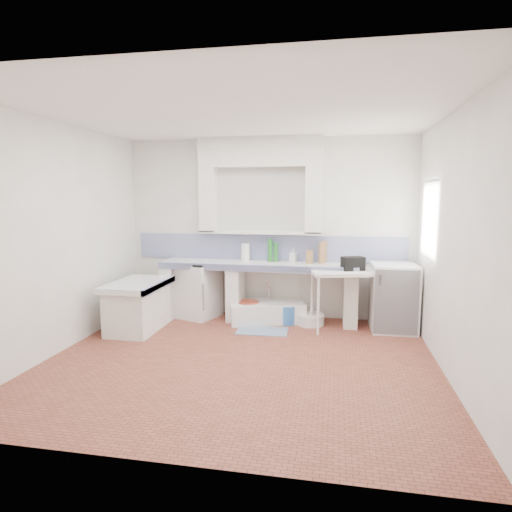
% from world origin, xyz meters
% --- Properties ---
extents(floor, '(4.50, 4.50, 0.00)m').
position_xyz_m(floor, '(0.00, 0.00, 0.00)').
color(floor, brown).
rests_on(floor, ground).
extents(ceiling, '(4.50, 4.50, 0.00)m').
position_xyz_m(ceiling, '(0.00, 0.00, 2.80)').
color(ceiling, white).
rests_on(ceiling, ground).
extents(wall_back, '(4.50, 0.00, 4.50)m').
position_xyz_m(wall_back, '(0.00, 2.00, 1.40)').
color(wall_back, white).
rests_on(wall_back, ground).
extents(wall_front, '(4.50, 0.00, 4.50)m').
position_xyz_m(wall_front, '(0.00, -2.00, 1.40)').
color(wall_front, white).
rests_on(wall_front, ground).
extents(wall_left, '(0.00, 4.50, 4.50)m').
position_xyz_m(wall_left, '(-2.25, 0.00, 1.40)').
color(wall_left, white).
rests_on(wall_left, ground).
extents(wall_right, '(0.00, 4.50, 4.50)m').
position_xyz_m(wall_right, '(2.25, 0.00, 1.40)').
color(wall_right, white).
rests_on(wall_right, ground).
extents(alcove_mass, '(1.90, 0.25, 0.45)m').
position_xyz_m(alcove_mass, '(-0.10, 1.88, 2.58)').
color(alcove_mass, white).
rests_on(alcove_mass, ground).
extents(window_frame, '(0.35, 0.86, 1.06)m').
position_xyz_m(window_frame, '(2.42, 1.20, 1.60)').
color(window_frame, '#341D10').
rests_on(window_frame, ground).
extents(lace_valance, '(0.01, 0.84, 0.24)m').
position_xyz_m(lace_valance, '(2.28, 1.20, 1.98)').
color(lace_valance, white).
rests_on(lace_valance, ground).
extents(counter_slab, '(3.00, 0.60, 0.08)m').
position_xyz_m(counter_slab, '(-0.10, 1.70, 0.86)').
color(counter_slab, white).
rests_on(counter_slab, ground).
extents(counter_lip, '(3.00, 0.04, 0.10)m').
position_xyz_m(counter_lip, '(-0.10, 1.42, 0.86)').
color(counter_lip, navy).
rests_on(counter_lip, ground).
extents(counter_pier_left, '(0.20, 0.55, 0.82)m').
position_xyz_m(counter_pier_left, '(-1.50, 1.70, 0.41)').
color(counter_pier_left, white).
rests_on(counter_pier_left, ground).
extents(counter_pier_mid, '(0.20, 0.55, 0.82)m').
position_xyz_m(counter_pier_mid, '(-0.45, 1.70, 0.41)').
color(counter_pier_mid, white).
rests_on(counter_pier_mid, ground).
extents(counter_pier_right, '(0.20, 0.55, 0.82)m').
position_xyz_m(counter_pier_right, '(1.30, 1.70, 0.41)').
color(counter_pier_right, white).
rests_on(counter_pier_right, ground).
extents(peninsula_top, '(0.70, 1.10, 0.08)m').
position_xyz_m(peninsula_top, '(-1.70, 0.90, 0.66)').
color(peninsula_top, white).
rests_on(peninsula_top, ground).
extents(peninsula_base, '(0.60, 1.00, 0.62)m').
position_xyz_m(peninsula_base, '(-1.70, 0.90, 0.31)').
color(peninsula_base, white).
rests_on(peninsula_base, ground).
extents(peninsula_lip, '(0.04, 1.10, 0.10)m').
position_xyz_m(peninsula_lip, '(-1.37, 0.90, 0.66)').
color(peninsula_lip, navy).
rests_on(peninsula_lip, ground).
extents(backsplash, '(4.27, 0.03, 0.40)m').
position_xyz_m(backsplash, '(0.00, 1.99, 1.10)').
color(backsplash, navy).
rests_on(backsplash, ground).
extents(stove, '(0.76, 0.75, 0.85)m').
position_xyz_m(stove, '(-1.08, 1.71, 0.43)').
color(stove, white).
rests_on(stove, ground).
extents(sink, '(1.25, 0.92, 0.27)m').
position_xyz_m(sink, '(0.04, 1.68, 0.13)').
color(sink, white).
rests_on(sink, ground).
extents(side_table, '(1.14, 0.80, 0.05)m').
position_xyz_m(side_table, '(1.24, 1.46, 0.43)').
color(side_table, white).
rests_on(side_table, ground).
extents(fridge, '(0.64, 0.64, 0.96)m').
position_xyz_m(fridge, '(1.89, 1.55, 0.48)').
color(fridge, white).
rests_on(fridge, ground).
extents(bucket_red, '(0.34, 0.34, 0.31)m').
position_xyz_m(bucket_red, '(-0.24, 1.58, 0.16)').
color(bucket_red, '#AC3C24').
rests_on(bucket_red, ground).
extents(bucket_orange, '(0.26, 0.26, 0.24)m').
position_xyz_m(bucket_orange, '(0.13, 1.60, 0.12)').
color(bucket_orange, red).
rests_on(bucket_orange, ground).
extents(bucket_blue, '(0.38, 0.38, 0.28)m').
position_xyz_m(bucket_blue, '(0.37, 1.59, 0.14)').
color(bucket_blue, '#306CBA').
rests_on(bucket_blue, ground).
extents(basin_white, '(0.46, 0.46, 0.16)m').
position_xyz_m(basin_white, '(0.72, 1.59, 0.08)').
color(basin_white, white).
rests_on(basin_white, ground).
extents(water_bottle_a, '(0.09, 0.09, 0.28)m').
position_xyz_m(water_bottle_a, '(-0.07, 1.85, 0.14)').
color(water_bottle_a, silver).
rests_on(water_bottle_a, ground).
extents(water_bottle_b, '(0.08, 0.08, 0.30)m').
position_xyz_m(water_bottle_b, '(0.22, 1.85, 0.15)').
color(water_bottle_b, silver).
rests_on(water_bottle_b, ground).
extents(black_bag, '(0.35, 0.28, 0.19)m').
position_xyz_m(black_bag, '(1.31, 1.49, 0.96)').
color(black_bag, black).
rests_on(black_bag, side_table).
extents(green_bottle_a, '(0.10, 0.10, 0.36)m').
position_xyz_m(green_bottle_a, '(0.06, 1.85, 1.08)').
color(green_bottle_a, '#206E26').
rests_on(green_bottle_a, counter_slab).
extents(green_bottle_b, '(0.08, 0.08, 0.30)m').
position_xyz_m(green_bottle_b, '(0.15, 1.85, 1.05)').
color(green_bottle_b, '#206E26').
rests_on(green_bottle_b, counter_slab).
extents(knife_block, '(0.11, 0.09, 0.20)m').
position_xyz_m(knife_block, '(0.68, 1.79, 1.00)').
color(knife_block, olive).
rests_on(knife_block, counter_slab).
extents(cutting_board, '(0.12, 0.23, 0.33)m').
position_xyz_m(cutting_board, '(0.88, 1.85, 1.06)').
color(cutting_board, olive).
rests_on(cutting_board, counter_slab).
extents(paper_towel, '(0.17, 0.17, 0.27)m').
position_xyz_m(paper_towel, '(-0.33, 1.85, 1.04)').
color(paper_towel, white).
rests_on(paper_towel, counter_slab).
extents(soap_bottle, '(0.12, 0.12, 0.21)m').
position_xyz_m(soap_bottle, '(0.42, 1.85, 1.00)').
color(soap_bottle, white).
rests_on(soap_bottle, counter_slab).
extents(rug, '(0.73, 0.44, 0.01)m').
position_xyz_m(rug, '(0.07, 1.13, 0.01)').
color(rug, '#2A517D').
rests_on(rug, ground).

